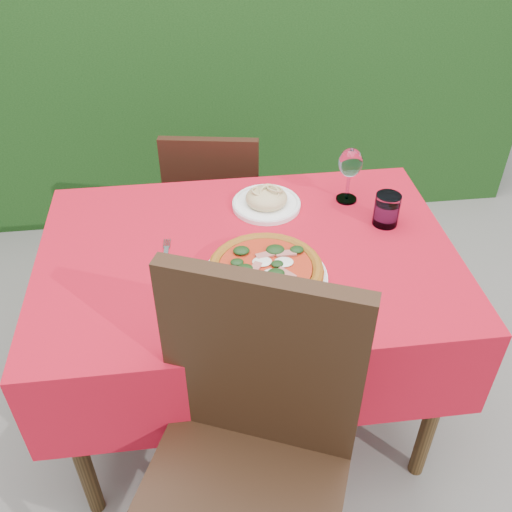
{
  "coord_description": "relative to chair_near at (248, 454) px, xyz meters",
  "views": [
    {
      "loc": [
        -0.14,
        -1.35,
        1.81
      ],
      "look_at": [
        0.02,
        -0.05,
        0.77
      ],
      "focal_mm": 40.0,
      "sensor_mm": 36.0,
      "label": 1
    }
  ],
  "objects": [
    {
      "name": "ground",
      "position": [
        0.07,
        0.59,
        -0.61
      ],
      "size": [
        60.0,
        60.0,
        0.0
      ],
      "primitive_type": "plane",
      "color": "#65615C",
      "rests_on": "ground"
    },
    {
      "name": "dining_table",
      "position": [
        0.07,
        0.59,
        -0.01
      ],
      "size": [
        1.26,
        0.86,
        0.75
      ],
      "color": "#473017",
      "rests_on": "ground"
    },
    {
      "name": "chair_near",
      "position": [
        0.0,
        0.0,
        0.0
      ],
      "size": [
        0.62,
        0.62,
        1.06
      ],
      "rotation": [
        0.0,
        0.0,
        -0.4
      ],
      "color": "black",
      "rests_on": "ground"
    },
    {
      "name": "pizza_plate",
      "position": [
        0.1,
        0.45,
        0.17
      ],
      "size": [
        0.37,
        0.37,
        0.07
      ],
      "rotation": [
        0.0,
        0.0,
        -0.18
      ],
      "color": "white",
      "rests_on": "dining_table"
    },
    {
      "name": "water_glass",
      "position": [
        0.52,
        0.68,
        0.19
      ],
      "size": [
        0.08,
        0.08,
        0.11
      ],
      "color": "silver",
      "rests_on": "dining_table"
    },
    {
      "name": "fork",
      "position": [
        -0.18,
        0.57,
        0.15
      ],
      "size": [
        0.04,
        0.19,
        0.01
      ],
      "primitive_type": "cube",
      "rotation": [
        0.0,
        0.0,
        -0.06
      ],
      "color": "#B3B3BA",
      "rests_on": "dining_table"
    },
    {
      "name": "chair_far",
      "position": [
        0.0,
        1.26,
        -0.13
      ],
      "size": [
        0.44,
        0.44,
        0.83
      ],
      "rotation": [
        0.0,
        0.0,
        2.97
      ],
      "color": "black",
      "rests_on": "ground"
    },
    {
      "name": "pasta_plate",
      "position": [
        0.16,
        0.82,
        0.17
      ],
      "size": [
        0.23,
        0.23,
        0.07
      ],
      "rotation": [
        0.0,
        0.0,
        0.43
      ],
      "color": "white",
      "rests_on": "dining_table"
    },
    {
      "name": "hedge",
      "position": [
        0.07,
        2.14,
        0.31
      ],
      "size": [
        3.2,
        0.55,
        1.78
      ],
      "color": "black",
      "rests_on": "ground"
    },
    {
      "name": "wine_glass",
      "position": [
        0.43,
        0.83,
        0.28
      ],
      "size": [
        0.08,
        0.08,
        0.19
      ],
      "color": "white",
      "rests_on": "dining_table"
    }
  ]
}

